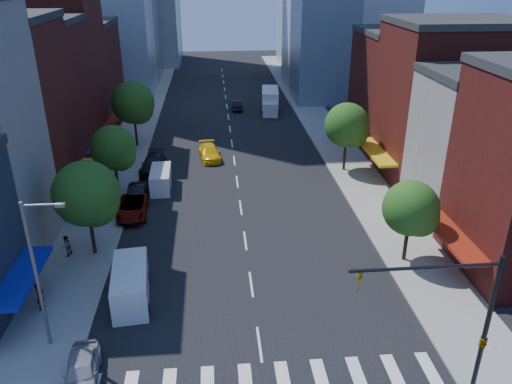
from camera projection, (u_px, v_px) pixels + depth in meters
The scene contains 29 objects.
ground at pixel (259, 344), 28.85m from camera, with size 220.00×220.00×0.00m, color black.
sidewalk_left at pixel (133, 136), 64.10m from camera, with size 5.00×120.00×0.15m, color gray.
sidewalk_right at pixel (325, 131), 66.11m from camera, with size 5.00×120.00×0.15m, color gray.
crosswalk at pixel (265, 383), 26.12m from camera, with size 19.00×3.00×0.01m, color silver.
bldg_left_3 at pixel (26, 101), 50.37m from camera, with size 12.00×8.00×15.00m, color #541715.
bldg_left_4 at pixel (49, 75), 57.67m from camera, with size 12.00×9.00×17.00m, color #5A1915.
bldg_left_5 at pixel (72, 76), 67.11m from camera, with size 12.00×10.00×13.00m, color #541715.
bldg_right_1 at pixel (492, 149), 41.66m from camera, with size 12.00×8.00×12.00m, color beige.
bldg_right_2 at pixel (448, 104), 49.21m from camera, with size 12.00×10.00×15.00m, color #5A1915.
bldg_right_3 at pixel (410, 91), 58.69m from camera, with size 12.00×10.00×13.00m, color #541715.
traffic_signal at pixel (475, 328), 23.85m from camera, with size 7.24×2.24×8.00m.
streetlight at pixel (38, 267), 26.63m from camera, with size 2.25×0.25×9.00m.
tree_left_near at pixel (88, 196), 35.84m from camera, with size 4.80×4.80×7.30m.
tree_left_mid at pixel (115, 150), 45.95m from camera, with size 4.20×4.20×6.65m.
tree_left_far at pixel (134, 104), 58.37m from camera, with size 5.00×5.00×7.75m.
tree_right_near at pixel (413, 211), 35.24m from camera, with size 4.00×4.00×6.20m.
tree_right_far at pixel (348, 127), 51.29m from camera, with size 4.60×4.60×7.20m.
parked_car_front at pixel (82, 371), 25.97m from camera, with size 1.71×4.25×1.45m, color #A1A1A6.
parked_car_second at pixel (137, 194), 46.14m from camera, with size 1.55×4.43×1.46m, color black.
parked_car_third at pixel (132, 208), 43.49m from camera, with size 2.46×5.33×1.48m, color #999999.
parked_car_rear at pixel (153, 164), 53.01m from camera, with size 2.24×5.51×1.60m, color black.
cargo_van_near at pixel (131, 286), 32.17m from camera, with size 2.74×5.64×2.32m.
cargo_van_far at pixel (161, 180), 48.52m from camera, with size 2.02×4.73×2.00m.
taxi at pixel (210, 152), 56.35m from camera, with size 2.08×5.12×1.48m, color yellow.
traffic_car_oncoming at pixel (237, 105), 75.75m from camera, with size 1.51×4.32×1.42m, color black.
traffic_car_far at pixel (269, 93), 83.02m from camera, with size 1.69×4.20×1.43m, color #999999.
box_truck at pixel (270, 101), 74.54m from camera, with size 3.13×8.15×3.20m.
pedestrian_near at pixel (40, 296), 31.26m from camera, with size 0.68×0.45×1.86m, color #999999.
pedestrian_far at pixel (66, 246), 37.08m from camera, with size 0.79×0.62×1.63m, color #999999.
Camera 1 is at (-2.19, -22.52, 19.95)m, focal length 35.00 mm.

